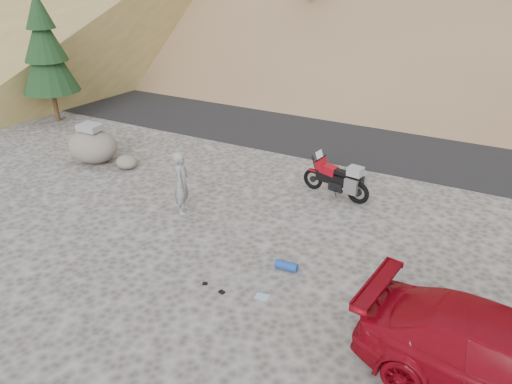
# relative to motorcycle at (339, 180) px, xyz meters

# --- Properties ---
(ground) EXTENTS (140.00, 140.00, 0.00)m
(ground) POSITION_rel_motorcycle_xyz_m (-1.48, -3.32, -0.54)
(ground) COLOR #423F3D
(ground) RESTS_ON ground
(road) EXTENTS (120.00, 7.00, 0.05)m
(road) POSITION_rel_motorcycle_xyz_m (-1.48, 5.68, -0.54)
(road) COLOR black
(road) RESTS_ON ground
(conifer_verge) EXTENTS (2.20, 2.20, 5.04)m
(conifer_verge) POSITION_rel_motorcycle_xyz_m (-12.48, 1.18, 2.35)
(conifer_verge) COLOR #372614
(conifer_verge) RESTS_ON ground
(motorcycle) EXTENTS (2.12, 0.83, 1.27)m
(motorcycle) POSITION_rel_motorcycle_xyz_m (0.00, 0.00, 0.00)
(motorcycle) COLOR black
(motorcycle) RESTS_ON ground
(man) EXTENTS (0.59, 0.73, 1.73)m
(man) POSITION_rel_motorcycle_xyz_m (-3.41, -2.79, -0.54)
(man) COLOR gray
(man) RESTS_ON ground
(boulder) EXTENTS (1.92, 1.72, 1.28)m
(boulder) POSITION_rel_motorcycle_xyz_m (-8.06, -1.31, 0.02)
(boulder) COLOR #5B564E
(boulder) RESTS_ON ground
(small_rock) EXTENTS (0.74, 0.67, 0.43)m
(small_rock) POSITION_rel_motorcycle_xyz_m (-6.73, -1.24, -0.32)
(small_rock) COLOR #5B564E
(small_rock) RESTS_ON ground
(gear_blue_mat) EXTENTS (0.52, 0.23, 0.20)m
(gear_blue_mat) POSITION_rel_motorcycle_xyz_m (0.19, -3.96, -0.44)
(gear_blue_mat) COLOR navy
(gear_blue_mat) RESTS_ON ground
(gear_bottle) EXTENTS (0.10, 0.10, 0.25)m
(gear_bottle) POSITION_rel_motorcycle_xyz_m (2.07, -4.33, -0.42)
(gear_bottle) COLOR navy
(gear_bottle) RESTS_ON ground
(gear_funnel) EXTENTS (0.18, 0.18, 0.18)m
(gear_funnel) POSITION_rel_motorcycle_xyz_m (2.41, -5.14, -0.45)
(gear_funnel) COLOR red
(gear_funnel) RESTS_ON ground
(gear_glove_a) EXTENTS (0.14, 0.12, 0.04)m
(gear_glove_a) POSITION_rel_motorcycle_xyz_m (-0.67, -5.34, -0.52)
(gear_glove_a) COLOR black
(gear_glove_a) RESTS_ON ground
(gear_glove_b) EXTENTS (0.12, 0.11, 0.03)m
(gear_glove_b) POSITION_rel_motorcycle_xyz_m (-1.13, -5.26, -0.52)
(gear_glove_b) COLOR black
(gear_glove_b) RESTS_ON ground
(gear_blue_cloth) EXTENTS (0.31, 0.25, 0.01)m
(gear_blue_cloth) POSITION_rel_motorcycle_xyz_m (0.15, -5.07, -0.53)
(gear_blue_cloth) COLOR #7EA2C3
(gear_blue_cloth) RESTS_ON ground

